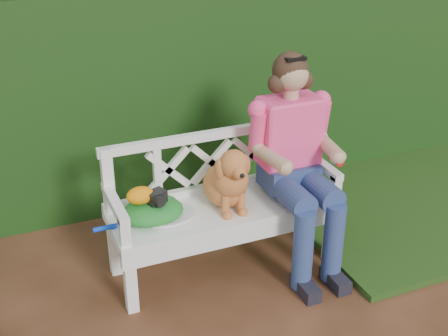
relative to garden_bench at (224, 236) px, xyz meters
name	(u,v)px	position (x,y,z in m)	size (l,w,h in m)	color
brick_wall	(110,68)	(-0.41, 1.27, 0.86)	(10.00, 0.30, 2.20)	brown
ivy_hedge	(120,108)	(-0.41, 1.05, 0.61)	(10.00, 0.18, 1.70)	#18380D
grass_right	(430,192)	(1.99, 0.27, -0.21)	(2.60, 2.00, 0.05)	#17330B
garden_bench	(224,236)	(0.00, 0.00, 0.00)	(1.58, 0.60, 0.48)	white
seated_woman	(291,162)	(0.47, -0.02, 0.48)	(0.61, 0.81, 1.43)	#ED4266
dog	(227,175)	(0.01, -0.02, 0.46)	(0.30, 0.41, 0.45)	#A77837
tennis_racket	(163,216)	(-0.42, 0.00, 0.26)	(0.68, 0.28, 0.03)	silver
green_bag	(152,211)	(-0.48, 0.00, 0.31)	(0.39, 0.30, 0.13)	#187C23
camera_item	(156,197)	(-0.46, -0.02, 0.41)	(0.11, 0.09, 0.08)	black
baseball_glove	(140,195)	(-0.55, 0.00, 0.43)	(0.17, 0.13, 0.11)	orange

